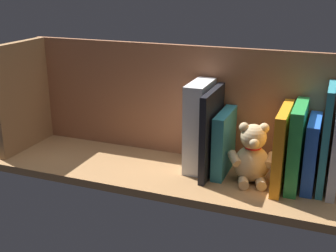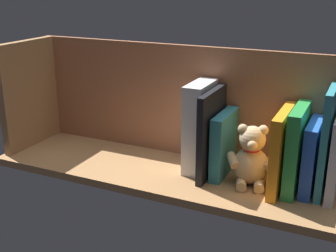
# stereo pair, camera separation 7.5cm
# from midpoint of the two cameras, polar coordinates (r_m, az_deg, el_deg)

# --- Properties ---
(ground_plane) EXTENTS (1.01, 0.30, 0.02)m
(ground_plane) POSITION_cam_midpoint_polar(r_m,az_deg,el_deg) (1.25, -1.73, -6.11)
(ground_plane) COLOR #A87A4C
(shelf_back_panel) EXTENTS (1.01, 0.02, 0.33)m
(shelf_back_panel) POSITION_cam_midpoint_polar(r_m,az_deg,el_deg) (1.30, 0.37, 3.23)
(shelf_back_panel) COLOR #9F6241
(shelf_back_panel) RESTS_ON ground_plane
(shelf_side_divider) EXTENTS (0.02, 0.24, 0.33)m
(shelf_side_divider) POSITION_cam_midpoint_polar(r_m,az_deg,el_deg) (1.44, -19.90, 3.67)
(shelf_side_divider) COLOR #A87A4C
(shelf_side_divider) RESTS_ON ground_plane
(book_0) EXTENTS (0.02, 0.16, 0.21)m
(book_0) POSITION_cam_midpoint_polar(r_m,az_deg,el_deg) (1.16, 19.31, -3.26)
(book_0) COLOR silver
(book_0) RESTS_ON ground_plane
(book_1) EXTENTS (0.02, 0.15, 0.27)m
(book_1) POSITION_cam_midpoint_polar(r_m,az_deg,el_deg) (1.15, 18.19, -1.57)
(book_1) COLOR teal
(book_1) RESTS_ON ground_plane
(book_2) EXTENTS (0.03, 0.15, 0.18)m
(book_2) POSITION_cam_midpoint_polar(r_m,az_deg,el_deg) (1.16, 16.48, -3.43)
(book_2) COLOR blue
(book_2) RESTS_ON ground_plane
(book_3) EXTENTS (0.03, 0.17, 0.22)m
(book_3) POSITION_cam_midpoint_polar(r_m,az_deg,el_deg) (1.15, 14.69, -2.55)
(book_3) COLOR green
(book_3) RESTS_ON ground_plane
(book_4) EXTENTS (0.02, 0.19, 0.21)m
(book_4) POSITION_cam_midpoint_polar(r_m,az_deg,el_deg) (1.15, 12.88, -2.74)
(book_4) COLOR orange
(book_4) RESTS_ON ground_plane
(teddy_bear) EXTENTS (0.13, 0.12, 0.16)m
(teddy_bear) POSITION_cam_midpoint_polar(r_m,az_deg,el_deg) (1.16, 9.14, -3.93)
(teddy_bear) COLOR #D1B284
(teddy_bear) RESTS_ON ground_plane
(book_5) EXTENTS (0.03, 0.15, 0.18)m
(book_5) POSITION_cam_midpoint_polar(r_m,az_deg,el_deg) (1.20, 5.56, -2.19)
(book_5) COLOR teal
(book_5) RESTS_ON ground_plane
(book_6) EXTENTS (0.02, 0.18, 0.24)m
(book_6) POSITION_cam_midpoint_polar(r_m,az_deg,el_deg) (1.18, 3.94, -0.84)
(book_6) COLOR black
(book_6) RESTS_ON ground_plane
(dictionary_thick_white) EXTENTS (0.05, 0.14, 0.25)m
(dictionary_thick_white) POSITION_cam_midpoint_polar(r_m,az_deg,el_deg) (1.21, 2.35, -0.03)
(dictionary_thick_white) COLOR white
(dictionary_thick_white) RESTS_ON ground_plane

